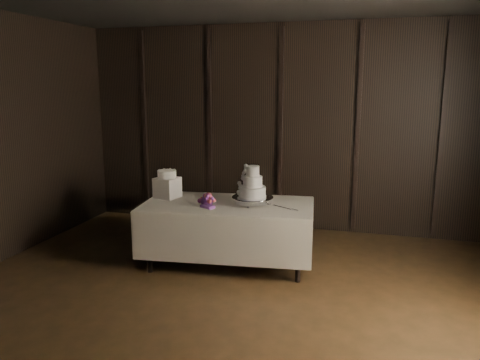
% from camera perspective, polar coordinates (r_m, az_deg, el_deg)
% --- Properties ---
extents(room, '(6.08, 7.08, 3.08)m').
position_cam_1_polar(room, '(3.60, -5.66, 1.37)').
color(room, black).
rests_on(room, ground).
extents(display_table, '(2.10, 1.26, 0.76)m').
position_cam_1_polar(display_table, '(5.60, -1.49, -6.27)').
color(display_table, beige).
rests_on(display_table, ground).
extents(cake_stand, '(0.58, 0.58, 0.09)m').
position_cam_1_polar(cake_stand, '(5.46, 1.54, -2.52)').
color(cake_stand, silver).
rests_on(cake_stand, display_table).
extents(wedding_cake, '(0.33, 0.30, 0.37)m').
position_cam_1_polar(wedding_cake, '(5.40, 1.24, -0.59)').
color(wedding_cake, white).
rests_on(wedding_cake, cake_stand).
extents(bouquet, '(0.40, 0.45, 0.17)m').
position_cam_1_polar(bouquet, '(5.43, -4.05, -2.48)').
color(bouquet, '#B93F3F').
rests_on(bouquet, display_table).
extents(box_pedestal, '(0.31, 0.31, 0.25)m').
position_cam_1_polar(box_pedestal, '(5.83, -8.85, -0.93)').
color(box_pedestal, white).
rests_on(box_pedestal, display_table).
extents(small_cake, '(0.30, 0.30, 0.09)m').
position_cam_1_polar(small_cake, '(5.80, -8.91, 0.72)').
color(small_cake, white).
rests_on(small_cake, box_pedestal).
extents(cake_knife, '(0.33, 0.21, 0.01)m').
position_cam_1_polar(cake_knife, '(5.33, 5.16, -3.33)').
color(cake_knife, silver).
rests_on(cake_knife, display_table).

